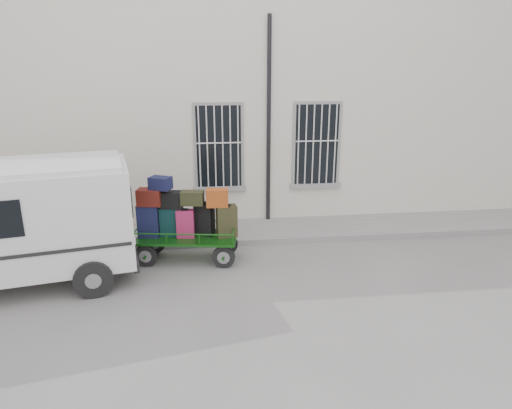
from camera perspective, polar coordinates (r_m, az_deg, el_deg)
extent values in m
plane|color=slate|center=(10.30, -1.42, -8.09)|extent=(80.00, 80.00, 0.00)
cube|color=beige|center=(14.86, -3.58, 11.79)|extent=(24.00, 5.00, 6.00)
cylinder|color=black|center=(12.43, 1.60, 9.81)|extent=(0.11, 0.11, 5.60)
cube|color=black|center=(12.45, -4.67, 7.22)|extent=(1.20, 0.08, 2.20)
cube|color=gray|center=(12.68, -4.54, 2.03)|extent=(1.45, 0.22, 0.12)
cube|color=black|center=(12.84, 7.57, 7.43)|extent=(1.20, 0.08, 2.20)
cube|color=gray|center=(13.06, 7.39, 2.39)|extent=(1.45, 0.22, 0.12)
cube|color=slate|center=(12.30, -2.40, -3.40)|extent=(24.00, 1.70, 0.15)
cylinder|color=black|center=(10.62, -13.62, -6.27)|extent=(0.52, 0.14, 0.52)
cylinder|color=gray|center=(10.62, -13.62, -6.27)|extent=(0.30, 0.14, 0.29)
cylinder|color=black|center=(11.32, -12.57, -4.69)|extent=(0.52, 0.14, 0.52)
cylinder|color=gray|center=(11.32, -12.57, -4.69)|extent=(0.30, 0.14, 0.29)
cylinder|color=black|center=(10.29, -4.07, -6.59)|extent=(0.52, 0.14, 0.52)
cylinder|color=gray|center=(10.29, -4.07, -6.59)|extent=(0.30, 0.14, 0.29)
cylinder|color=black|center=(11.01, -3.63, -4.93)|extent=(0.52, 0.14, 0.52)
cylinder|color=gray|center=(11.01, -3.63, -4.93)|extent=(0.30, 0.14, 0.29)
cube|color=#134E12|center=(10.66, -8.60, -4.07)|extent=(2.42, 1.39, 0.05)
cylinder|color=#134E12|center=(10.95, -15.86, -3.09)|extent=(0.30, 0.09, 0.58)
cube|color=black|center=(10.66, -13.31, -2.02)|extent=(0.50, 0.32, 0.76)
cube|color=black|center=(10.54, -13.45, 0.01)|extent=(0.21, 0.16, 0.03)
cube|color=black|center=(10.64, -10.53, -2.11)|extent=(0.53, 0.31, 0.68)
cube|color=black|center=(10.53, -10.64, -0.29)|extent=(0.22, 0.15, 0.03)
cube|color=maroon|center=(10.49, -8.82, -2.39)|extent=(0.41, 0.24, 0.65)
cube|color=black|center=(10.38, -8.91, -0.62)|extent=(0.17, 0.13, 0.03)
cube|color=black|center=(10.58, -6.46, -1.80)|extent=(0.50, 0.42, 0.76)
cube|color=black|center=(10.46, -6.53, 0.25)|extent=(0.19, 0.16, 0.03)
cube|color=#2A2C16|center=(10.42, -3.69, -2.09)|extent=(0.49, 0.35, 0.73)
cube|color=black|center=(10.30, -3.73, -0.08)|extent=(0.20, 0.17, 0.03)
cube|color=#4D130F|center=(10.48, -13.16, 0.91)|extent=(0.58, 0.43, 0.37)
cube|color=black|center=(10.48, -10.45, 0.61)|extent=(0.54, 0.39, 0.37)
cube|color=black|center=(10.34, -7.96, 0.81)|extent=(0.54, 0.37, 0.31)
cube|color=maroon|center=(10.22, -4.86, 0.84)|extent=(0.50, 0.30, 0.40)
cube|color=black|center=(10.34, -11.87, 2.64)|extent=(0.55, 0.48, 0.28)
cube|color=white|center=(10.37, -29.17, -1.72)|extent=(5.24, 3.07, 2.01)
cube|color=black|center=(10.07, -15.62, 1.37)|extent=(0.36, 1.54, 0.61)
cube|color=black|center=(10.48, -15.12, -5.40)|extent=(0.53, 2.05, 0.25)
cube|color=white|center=(10.39, -14.98, -4.06)|extent=(0.13, 0.47, 0.13)
cylinder|color=black|center=(9.58, -19.68, -8.70)|extent=(0.79, 0.39, 0.76)
cylinder|color=black|center=(11.48, -19.62, -4.35)|extent=(0.79, 0.39, 0.76)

